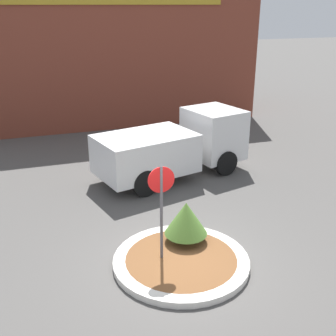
{
  "coord_description": "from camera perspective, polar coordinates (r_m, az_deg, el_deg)",
  "views": [
    {
      "loc": [
        -3.03,
        -8.03,
        5.83
      ],
      "look_at": [
        0.6,
        2.77,
        1.38
      ],
      "focal_mm": 45.0,
      "sensor_mm": 36.0,
      "label": 1
    }
  ],
  "objects": [
    {
      "name": "storefront_building",
      "position": [
        23.5,
        -8.55,
        15.51
      ],
      "size": [
        14.92,
        6.07,
        7.06
      ],
      "color": "brown",
      "rests_on": "ground_plane"
    },
    {
      "name": "ground_plane",
      "position": [
        10.37,
        1.78,
        -12.85
      ],
      "size": [
        120.0,
        120.0,
        0.0
      ],
      "primitive_type": "plane",
      "color": "#514F4C"
    },
    {
      "name": "utility_truck",
      "position": [
        14.99,
        0.97,
        3.08
      ],
      "size": [
        5.79,
        3.34,
        2.22
      ],
      "rotation": [
        0.0,
        0.0,
        0.25
      ],
      "color": "silver",
      "rests_on": "ground_plane"
    },
    {
      "name": "island_shrub",
      "position": [
        10.64,
        2.46,
        -6.8
      ],
      "size": [
        1.09,
        1.09,
        1.08
      ],
      "color": "brown",
      "rests_on": "traffic_island"
    },
    {
      "name": "stop_sign",
      "position": [
        9.56,
        -0.91,
        -4.23
      ],
      "size": [
        0.62,
        0.07,
        2.5
      ],
      "color": "#4C4C51",
      "rests_on": "ground_plane"
    },
    {
      "name": "traffic_island",
      "position": [
        10.33,
        1.78,
        -12.49
      ],
      "size": [
        3.26,
        3.26,
        0.16
      ],
      "color": "silver",
      "rests_on": "ground_plane"
    }
  ]
}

